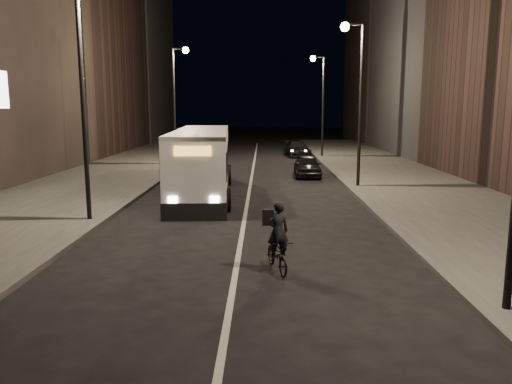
{
  "coord_description": "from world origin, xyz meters",
  "views": [
    {
      "loc": [
        0.7,
        -13.57,
        4.15
      ],
      "look_at": [
        0.47,
        1.99,
        1.5
      ],
      "focal_mm": 35.0,
      "sensor_mm": 36.0,
      "label": 1
    }
  ],
  "objects_px": {
    "city_bus": "(202,160)",
    "streetlight_left_near": "(89,72)",
    "car_far": "(297,149)",
    "streetlight_right_mid": "(356,83)",
    "cyclist_on_bicycle": "(278,248)",
    "car_near": "(307,166)",
    "streetlight_right_far": "(320,92)",
    "streetlight_left_far": "(177,90)",
    "car_mid": "(208,154)"
  },
  "relations": [
    {
      "from": "streetlight_right_far",
      "to": "streetlight_left_near",
      "type": "height_order",
      "value": "same"
    },
    {
      "from": "streetlight_right_mid",
      "to": "car_near",
      "type": "bearing_deg",
      "value": 113.8
    },
    {
      "from": "streetlight_right_mid",
      "to": "streetlight_left_near",
      "type": "bearing_deg",
      "value": -143.12
    },
    {
      "from": "cyclist_on_bicycle",
      "to": "car_mid",
      "type": "height_order",
      "value": "cyclist_on_bicycle"
    },
    {
      "from": "city_bus",
      "to": "car_near",
      "type": "xyz_separation_m",
      "value": [
        5.58,
        6.37,
        -1.03
      ]
    },
    {
      "from": "streetlight_left_far",
      "to": "car_far",
      "type": "xyz_separation_m",
      "value": [
        8.93,
        7.11,
        -4.72
      ]
    },
    {
      "from": "cyclist_on_bicycle",
      "to": "car_near",
      "type": "xyz_separation_m",
      "value": [
        2.3,
        17.76,
        0.04
      ]
    },
    {
      "from": "streetlight_right_mid",
      "to": "streetlight_right_far",
      "type": "bearing_deg",
      "value": 90.0
    },
    {
      "from": "streetlight_left_near",
      "to": "cyclist_on_bicycle",
      "type": "bearing_deg",
      "value": -39.62
    },
    {
      "from": "city_bus",
      "to": "streetlight_right_far",
      "type": "bearing_deg",
      "value": 63.51
    },
    {
      "from": "car_near",
      "to": "car_mid",
      "type": "xyz_separation_m",
      "value": [
        -6.9,
        7.78,
        0.02
      ]
    },
    {
      "from": "car_near",
      "to": "cyclist_on_bicycle",
      "type": "bearing_deg",
      "value": -96.03
    },
    {
      "from": "car_mid",
      "to": "car_far",
      "type": "distance_m",
      "value": 8.64
    },
    {
      "from": "streetlight_right_mid",
      "to": "city_bus",
      "type": "distance_m",
      "value": 8.61
    },
    {
      "from": "streetlight_left_far",
      "to": "car_mid",
      "type": "distance_m",
      "value": 5.49
    },
    {
      "from": "streetlight_right_far",
      "to": "car_near",
      "type": "height_order",
      "value": "streetlight_right_far"
    },
    {
      "from": "cyclist_on_bicycle",
      "to": "car_far",
      "type": "height_order",
      "value": "cyclist_on_bicycle"
    },
    {
      "from": "streetlight_right_mid",
      "to": "cyclist_on_bicycle",
      "type": "distance_m",
      "value": 14.75
    },
    {
      "from": "streetlight_right_far",
      "to": "car_far",
      "type": "relative_size",
      "value": 1.83
    },
    {
      "from": "streetlight_left_far",
      "to": "city_bus",
      "type": "xyz_separation_m",
      "value": [
        3.11,
        -11.92,
        -3.67
      ]
    },
    {
      "from": "streetlight_right_far",
      "to": "streetlight_left_near",
      "type": "bearing_deg",
      "value": -113.96
    },
    {
      "from": "city_bus",
      "to": "car_far",
      "type": "height_order",
      "value": "city_bus"
    },
    {
      "from": "streetlight_left_near",
      "to": "car_far",
      "type": "distance_m",
      "value": 27.07
    },
    {
      "from": "city_bus",
      "to": "car_near",
      "type": "bearing_deg",
      "value": 45.15
    },
    {
      "from": "streetlight_right_mid",
      "to": "city_bus",
      "type": "relative_size",
      "value": 0.7
    },
    {
      "from": "streetlight_right_far",
      "to": "car_near",
      "type": "distance_m",
      "value": 12.62
    },
    {
      "from": "streetlight_left_far",
      "to": "streetlight_right_far",
      "type": "bearing_deg",
      "value": 29.36
    },
    {
      "from": "city_bus",
      "to": "cyclist_on_bicycle",
      "type": "distance_m",
      "value": 11.9
    },
    {
      "from": "streetlight_right_far",
      "to": "streetlight_left_far",
      "type": "height_order",
      "value": "same"
    },
    {
      "from": "cyclist_on_bicycle",
      "to": "city_bus",
      "type": "bearing_deg",
      "value": 90.95
    },
    {
      "from": "city_bus",
      "to": "car_far",
      "type": "xyz_separation_m",
      "value": [
        5.82,
        19.03,
        -1.04
      ]
    },
    {
      "from": "streetlight_right_far",
      "to": "streetlight_left_far",
      "type": "distance_m",
      "value": 12.24
    },
    {
      "from": "streetlight_right_far",
      "to": "car_near",
      "type": "xyz_separation_m",
      "value": [
        -1.97,
        -11.54,
        -4.71
      ]
    },
    {
      "from": "car_far",
      "to": "streetlight_right_mid",
      "type": "bearing_deg",
      "value": -90.71
    },
    {
      "from": "city_bus",
      "to": "car_near",
      "type": "height_order",
      "value": "city_bus"
    },
    {
      "from": "city_bus",
      "to": "streetlight_left_near",
      "type": "bearing_deg",
      "value": -120.75
    },
    {
      "from": "streetlight_left_far",
      "to": "car_far",
      "type": "distance_m",
      "value": 12.35
    },
    {
      "from": "streetlight_left_near",
      "to": "car_mid",
      "type": "distance_m",
      "value": 20.85
    },
    {
      "from": "streetlight_left_near",
      "to": "car_far",
      "type": "bearing_deg",
      "value": 70.42
    },
    {
      "from": "streetlight_right_mid",
      "to": "cyclist_on_bicycle",
      "type": "height_order",
      "value": "streetlight_right_mid"
    },
    {
      "from": "streetlight_left_near",
      "to": "cyclist_on_bicycle",
      "type": "xyz_separation_m",
      "value": [
        6.4,
        -5.3,
        -4.74
      ]
    },
    {
      "from": "streetlight_right_mid",
      "to": "streetlight_left_near",
      "type": "distance_m",
      "value": 13.33
    },
    {
      "from": "streetlight_right_far",
      "to": "city_bus",
      "type": "xyz_separation_m",
      "value": [
        -7.55,
        -17.92,
        -3.67
      ]
    },
    {
      "from": "streetlight_right_mid",
      "to": "car_near",
      "type": "distance_m",
      "value": 6.77
    },
    {
      "from": "streetlight_left_near",
      "to": "streetlight_right_mid",
      "type": "bearing_deg",
      "value": 36.88
    },
    {
      "from": "streetlight_left_far",
      "to": "car_near",
      "type": "height_order",
      "value": "streetlight_left_far"
    },
    {
      "from": "streetlight_right_far",
      "to": "city_bus",
      "type": "bearing_deg",
      "value": -112.85
    },
    {
      "from": "streetlight_left_near",
      "to": "cyclist_on_bicycle",
      "type": "distance_m",
      "value": 9.57
    },
    {
      "from": "car_far",
      "to": "city_bus",
      "type": "bearing_deg",
      "value": -113.49
    },
    {
      "from": "car_near",
      "to": "car_far",
      "type": "relative_size",
      "value": 0.87
    }
  ]
}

